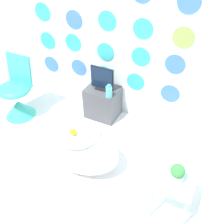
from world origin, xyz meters
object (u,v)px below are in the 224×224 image
Objects in this scene: tv at (102,79)px; potted_plant_left at (177,174)px; vase at (109,91)px; chair at (17,98)px; bathtub at (80,148)px.

tv is 1.72m from potted_plant_left.
tv is 0.22m from vase.
chair reaches higher than vase.
bathtub is at bearing -78.46° from tv.
chair is at bearing 167.00° from potted_plant_left.
tv is 1.67× the size of potted_plant_left.
chair reaches higher than potted_plant_left.
chair reaches higher than bathtub.
tv is (1.11, 0.52, 0.33)m from chair.
potted_plant_left is (1.33, -1.09, -0.03)m from tv.
chair is at bearing -154.72° from tv.
chair is 4.41× the size of potted_plant_left.
vase is 1.51m from potted_plant_left.
vase is at bearing 91.71° from bathtub.
tv is at bearing 25.28° from chair.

